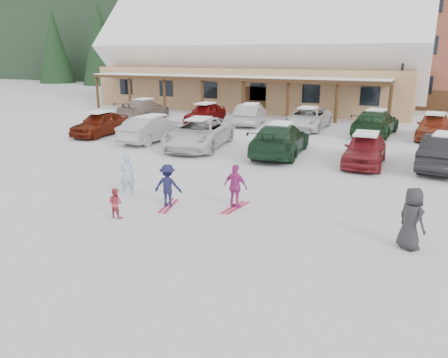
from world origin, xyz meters
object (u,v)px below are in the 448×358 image
at_px(parked_car_3, 280,139).
at_px(adult_skier, 127,175).
at_px(parked_car_8, 205,113).
at_px(parked_car_12, 434,126).
at_px(parked_car_1, 152,129).
at_px(child_navy, 168,186).
at_px(lamp_post, 401,77).
at_px(parked_car_11, 375,122).
at_px(parked_car_0, 100,124).
at_px(toddler_red, 115,203).
at_px(parked_car_7, 144,109).
at_px(parked_car_2, 199,133).
at_px(parked_car_10, 307,118).
at_px(bystander_dark, 411,219).
at_px(parked_car_5, 445,152).
at_px(child_magenta, 236,187).
at_px(parked_car_4, 365,149).
at_px(parked_car_9, 251,114).
at_px(day_lodge, 255,63).

bearing_deg(parked_car_3, adult_skier, 65.98).
relative_size(parked_car_8, parked_car_12, 0.94).
relative_size(adult_skier, parked_car_1, 0.34).
bearing_deg(child_navy, adult_skier, -25.80).
distance_m(lamp_post, parked_car_11, 8.05).
distance_m(lamp_post, parked_car_0, 21.97).
xyz_separation_m(toddler_red, parked_car_11, (5.52, 18.06, 0.30)).
bearing_deg(adult_skier, parked_car_7, -101.75).
xyz_separation_m(parked_car_2, parked_car_10, (3.73, 8.17, -0.06)).
bearing_deg(lamp_post, bystander_dark, -85.45).
distance_m(child_navy, parked_car_5, 12.29).
height_order(child_magenta, parked_car_1, parked_car_1).
bearing_deg(adult_skier, toddler_red, 72.93).
bearing_deg(bystander_dark, child_navy, 43.12).
bearing_deg(parked_car_10, parked_car_7, -176.25).
relative_size(parked_car_5, parked_car_8, 1.12).
xyz_separation_m(lamp_post, parked_car_4, (-0.33, -15.66, -2.46)).
distance_m(adult_skier, parked_car_4, 10.69).
xyz_separation_m(parked_car_0, parked_car_1, (3.95, -0.31, 0.01)).
relative_size(child_navy, parked_car_1, 0.32).
relative_size(toddler_red, parked_car_10, 0.18).
bearing_deg(parked_car_3, bystander_dark, 120.56).
relative_size(lamp_post, adult_skier, 3.71).
bearing_deg(adult_skier, parked_car_9, -128.53).
bearing_deg(parked_car_8, child_navy, -65.66).
relative_size(day_lodge, lamp_post, 5.24).
bearing_deg(child_navy, parked_car_0, -54.72).
xyz_separation_m(parked_car_3, parked_car_12, (6.87, 7.69, -0.02)).
distance_m(child_navy, child_magenta, 2.20).
xyz_separation_m(adult_skier, bystander_dark, (9.28, -0.60, 0.07)).
xyz_separation_m(day_lodge, parked_car_10, (7.83, -10.70, -3.23)).
distance_m(parked_car_9, parked_car_11, 8.38).
xyz_separation_m(parked_car_3, parked_car_7, (-13.05, 7.17, -0.01)).
xyz_separation_m(parked_car_10, parked_car_12, (7.57, -0.32, 0.04)).
distance_m(adult_skier, parked_car_10, 16.54).
relative_size(day_lodge, parked_car_7, 5.46).
distance_m(bystander_dark, parked_car_7, 25.23).
relative_size(bystander_dark, parked_car_7, 0.31).
distance_m(parked_car_0, parked_car_12, 19.81).
height_order(adult_skier, parked_car_11, parked_car_11).
bearing_deg(child_navy, toddler_red, 45.79).
relative_size(parked_car_1, parked_car_5, 0.96).
distance_m(child_magenta, parked_car_3, 8.11).
distance_m(parked_car_1, parked_car_9, 8.45).
relative_size(lamp_post, child_navy, 3.92).
bearing_deg(parked_car_5, child_navy, 55.77).
bearing_deg(parked_car_10, parked_car_2, -114.67).
bearing_deg(adult_skier, parked_car_4, -175.75).
height_order(lamp_post, child_navy, lamp_post).
height_order(child_magenta, parked_car_10, child_magenta).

